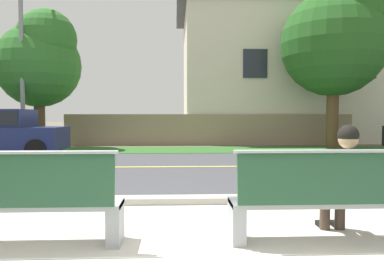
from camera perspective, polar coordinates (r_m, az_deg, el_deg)
ground_plane at (r=11.51m, az=-2.44°, el=-3.86°), size 140.00×140.00×0.00m
sidewalk_pavement at (r=4.06m, az=-2.32°, el=-16.47°), size 44.00×3.60×0.01m
curb_edge at (r=5.93m, az=-2.38°, el=-9.76°), size 44.00×0.30×0.11m
street_asphalt at (r=10.02m, az=-2.43°, el=-4.85°), size 52.00×8.00×0.01m
road_centre_line at (r=10.02m, az=-2.43°, el=-4.82°), size 48.00×0.14×0.01m
far_verge_grass at (r=14.90m, az=-2.45°, el=-2.30°), size 48.00×2.80×0.02m
bench_left at (r=4.31m, az=-24.42°, el=-9.23°), size 2.06×0.48×1.01m
bench_right at (r=4.32m, az=19.70°, el=-9.12°), size 2.06×0.48×1.01m
seated_person_white at (r=4.53m, az=21.65°, el=-5.91°), size 0.52×0.68×1.25m
streetlamp at (r=15.96m, az=-23.84°, el=13.52°), size 0.24×2.10×7.70m
shade_tree_left at (r=16.88m, az=-21.63°, el=10.38°), size 3.38×3.38×5.57m
shade_tree_centre at (r=17.03m, az=20.92°, el=13.59°), size 4.26×4.26×7.04m
garden_wall at (r=17.40m, az=2.69°, el=0.73°), size 13.00×0.36×1.40m
house_across_street at (r=21.55m, az=14.27°, el=9.05°), size 12.13×6.91×7.31m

